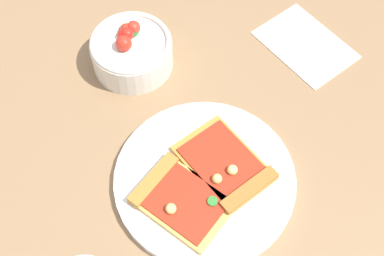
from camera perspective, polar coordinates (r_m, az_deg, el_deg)
name	(u,v)px	position (r m, az deg, el deg)	size (l,w,h in m)	color
ground_plane	(183,174)	(0.74, -0.98, -5.19)	(2.40, 2.40, 0.00)	#93704C
plate	(205,180)	(0.73, 1.44, -5.79)	(0.26, 0.26, 0.01)	white
pizza_slice_near	(178,198)	(0.70, -1.57, -7.85)	(0.14, 0.11, 0.02)	#E5B256
pizza_slice_far	(228,168)	(0.73, 4.04, -4.53)	(0.14, 0.10, 0.02)	gold
salad_bowl	(132,51)	(0.83, -6.76, 8.54)	(0.13, 0.13, 0.07)	white
paper_napkin	(305,44)	(0.90, 12.56, 9.12)	(0.16, 0.11, 0.00)	silver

